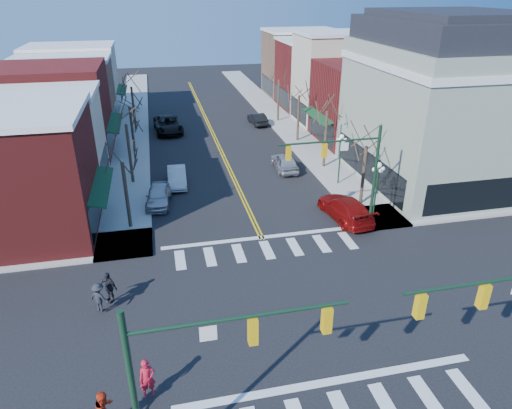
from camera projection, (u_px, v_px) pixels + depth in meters
ground at (296, 312)px, 23.06m from camera, size 160.00×160.00×0.00m
sidewalk_left at (129, 178)px, 38.92m from camera, size 3.50×70.00×0.15m
sidewalk_right at (323, 163)px, 42.33m from camera, size 3.50×70.00×0.15m
bldg_left_brick_a at (8, 178)px, 28.64m from camera, size 10.00×8.50×8.00m
bldg_left_stucco_a at (34, 144)px, 35.56m from camera, size 10.00×7.00×7.50m
bldg_left_brick_b at (51, 113)px, 42.39m from camera, size 10.00×9.00×8.50m
bldg_left_tan at (66, 97)px, 49.80m from camera, size 10.00×7.50×7.80m
bldg_left_stucco_b at (75, 82)px, 56.53m from camera, size 10.00×8.00×8.20m
bldg_right_brick_a at (368, 103)px, 47.01m from camera, size 10.00×8.50×8.00m
bldg_right_stucco at (341, 79)px, 53.39m from camera, size 10.00×7.00×10.00m
bldg_right_brick_b at (319, 75)px, 60.32m from camera, size 10.00×8.00×8.50m
bldg_right_tan at (300, 64)px, 67.25m from camera, size 10.00×8.00×9.00m
victorian_corner at (445, 101)px, 36.15m from camera, size 12.25×14.25×13.30m
traffic_mast_near_left at (196, 370)px, 13.43m from camera, size 6.60×0.28×7.20m
traffic_mast_far_right at (349, 166)px, 28.61m from camera, size 6.60×0.28×7.20m
lamppost_corner at (377, 181)px, 30.86m from camera, size 0.36×0.36×4.33m
lamppost_midblock at (341, 151)px, 36.57m from camera, size 0.36×0.36×4.33m
tree_left_a at (127, 196)px, 30.07m from camera, size 0.24×0.24×4.76m
tree_left_b at (130, 155)px, 37.04m from camera, size 0.24×0.24×5.04m
tree_left_c at (132, 130)px, 44.19m from camera, size 0.24×0.24×4.55m
tree_left_d at (134, 109)px, 51.15m from camera, size 0.24×0.24×4.90m
tree_right_a at (363, 176)px, 33.38m from camera, size 0.24×0.24×4.62m
tree_right_b at (325, 140)px, 40.29m from camera, size 0.24×0.24×5.18m
tree_right_c at (298, 119)px, 47.41m from camera, size 0.24×0.24×4.83m
tree_right_d at (278, 101)px, 54.42m from camera, size 0.24×0.24×4.97m
car_left_near at (158, 195)px, 34.17m from camera, size 2.20×4.42×1.45m
car_left_mid at (177, 177)px, 37.59m from camera, size 1.63×4.30×1.40m
car_left_far at (168, 124)px, 51.14m from camera, size 3.28×6.38×1.72m
car_right_near at (345, 208)px, 32.06m from camera, size 2.83×5.66×1.58m
car_right_mid at (285, 162)px, 40.60m from camera, size 1.89×4.47×1.51m
car_right_far at (258, 119)px, 53.98m from camera, size 1.79×4.23×1.36m
pedestrian_red_a at (147, 378)px, 17.87m from camera, size 0.71×0.54×1.75m
pedestrian_dark_a at (109, 287)px, 23.30m from camera, size 1.07×0.94×1.73m
pedestrian_dark_b at (99, 297)px, 22.63m from camera, size 1.19×1.03×1.60m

